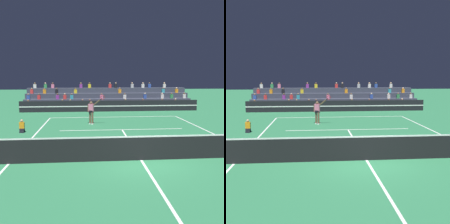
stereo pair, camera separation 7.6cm
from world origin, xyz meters
The scene contains 8 objects.
ground_plane centered at (0.00, 0.00, 0.00)m, with size 120.00×120.00×0.00m, color #2D7A4C.
court_lines centered at (0.00, 0.00, 0.00)m, with size 11.10×23.90×0.01m.
tennis_net centered at (0.00, 0.00, 0.54)m, with size 12.00×0.10×1.10m.
sponsor_banner_wall centered at (0.00, 15.62, 0.55)m, with size 18.00×0.26×1.10m.
bleacher_stand centered at (-0.01, 18.78, 0.84)m, with size 18.13×3.80×2.83m.
ball_kid_courtside centered at (-6.44, 6.12, 0.33)m, with size 0.30×0.36×0.84m.
tennis_player centered at (-2.00, 8.61, 0.98)m, with size 1.31×0.69×2.23m.
tennis_ball centered at (-0.41, 3.47, 0.03)m, with size 0.07×0.07×0.07m, color #C6DB33.
Camera 2 is at (-2.14, -10.63, 3.57)m, focal length 42.00 mm.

